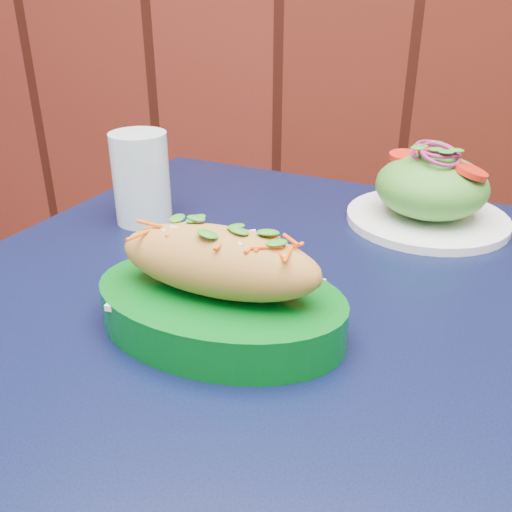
# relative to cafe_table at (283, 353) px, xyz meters

# --- Properties ---
(cafe_table) EXTENTS (1.02, 1.02, 0.75)m
(cafe_table) POSITION_rel_cafe_table_xyz_m (0.00, 0.00, 0.00)
(cafe_table) COLOR black
(cafe_table) RESTS_ON ground
(banh_mi_basket) EXTENTS (0.29, 0.23, 0.12)m
(banh_mi_basket) POSITION_rel_cafe_table_xyz_m (-0.06, -0.09, 0.13)
(banh_mi_basket) COLOR #035914
(banh_mi_basket) RESTS_ON cafe_table
(salad_plate) EXTENTS (0.23, 0.23, 0.12)m
(salad_plate) POSITION_rel_cafe_table_xyz_m (0.19, 0.22, 0.13)
(salad_plate) COLOR white
(salad_plate) RESTS_ON cafe_table
(water_glass) EXTENTS (0.08, 0.08, 0.13)m
(water_glass) POSITION_rel_cafe_table_xyz_m (-0.22, 0.18, 0.15)
(water_glass) COLOR silver
(water_glass) RESTS_ON cafe_table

